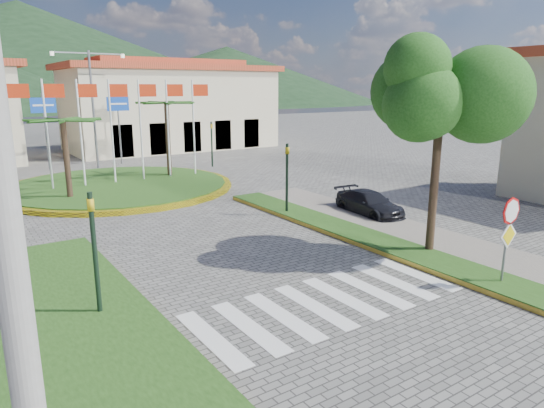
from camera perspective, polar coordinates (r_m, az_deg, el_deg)
ground at (r=10.91m, az=20.76°, el=-18.20°), size 160.00×160.00×0.00m
sidewalk_right at (r=16.53m, az=27.30°, el=-7.49°), size 4.00×28.00×0.15m
verge_right at (r=15.53m, az=25.14°, el=-8.51°), size 1.60×28.00×0.18m
median_left at (r=12.44m, az=-24.86°, el=-14.01°), size 5.00×14.00×0.18m
crosswalk at (r=13.25m, az=6.31°, el=-11.42°), size 8.00×3.00×0.01m
roundabout_island at (r=28.71m, az=-17.60°, el=2.09°), size 12.70×12.70×6.00m
stop_sign at (r=15.08m, az=26.10°, el=-2.43°), size 0.80×0.11×2.65m
deciduous_tree at (r=16.75m, az=19.27°, el=11.44°), size 3.60×3.60×6.80m
utility_pole at (r=5.20m, az=-29.14°, el=-0.28°), size 0.32×0.32×9.00m
traffic_light_left at (r=12.42m, az=-20.20°, el=-4.35°), size 0.15×0.18×3.20m
traffic_light_right at (r=21.40m, az=1.77°, el=3.78°), size 0.15×0.18×3.20m
traffic_light_far at (r=35.08m, az=-7.11°, el=7.53°), size 0.18×0.15×3.20m
direction_sign_west at (r=36.57m, az=-25.19°, el=9.10°), size 1.60×0.14×5.20m
direction_sign_east at (r=37.70m, az=-17.60°, el=9.85°), size 1.60×0.14×5.20m
street_lamp_centre at (r=36.19m, az=-20.34°, el=11.04°), size 4.80×0.16×8.00m
building_right at (r=46.66m, az=-11.84°, el=11.25°), size 19.08×9.54×8.05m
hill_far_mid at (r=166.91m, az=-27.28°, el=15.39°), size 180.00×180.00×30.00m
hill_far_east at (r=160.30m, az=-5.26°, el=14.77°), size 120.00×120.00×18.00m
car_dark_b at (r=42.63m, az=-14.33°, el=6.36°), size 3.30×1.47×1.05m
car_side_right at (r=22.02m, az=11.39°, el=0.06°), size 1.87×3.85×1.08m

